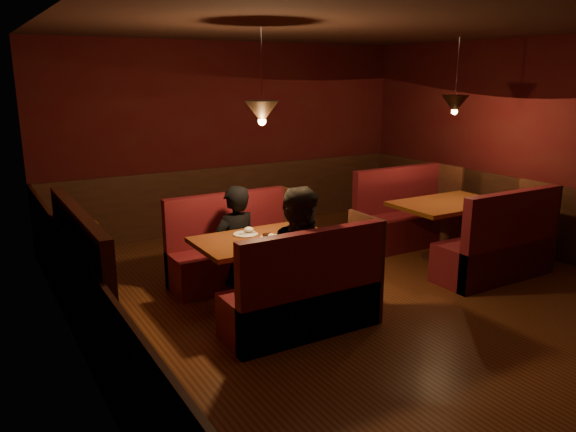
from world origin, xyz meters
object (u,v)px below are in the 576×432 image
main_bench_far (234,255)px  second_bench_far (404,220)px  main_bench_near (307,300)px  diner_b (304,239)px  diner_a (235,224)px  second_table (447,217)px  main_table (265,253)px  second_bench_near (500,251)px

main_bench_far → second_bench_far: (2.79, 0.15, 0.02)m
main_bench_near → diner_b: size_ratio=0.90×
second_bench_far → diner_a: diner_a is taller
second_table → second_bench_far: (0.03, 0.84, -0.23)m
main_table → second_bench_near: (2.81, -0.74, -0.23)m
main_bench_far → diner_a: bearing=-111.5°
second_bench_near → main_bench_near: bearing=-178.7°
main_bench_near → second_table: 2.91m
second_bench_far → second_table: bearing=-92.2°
diner_a → diner_b: 1.14m
main_bench_far → second_table: (2.76, -0.70, 0.25)m
diner_a → diner_b: bearing=90.9°
main_table → second_table: 2.77m
second_bench_far → second_bench_near: same height
second_bench_far → diner_b: 3.11m
second_bench_near → diner_b: size_ratio=0.90×
main_bench_far → second_table: 2.85m
main_bench_near → diner_b: bearing=64.2°
main_table → second_table: main_table is taller
main_table → diner_a: bearing=98.3°
main_bench_near → diner_a: (-0.10, 1.36, 0.45)m
second_table → second_bench_near: (0.03, -0.84, -0.23)m
main_table → main_bench_near: bearing=-88.9°
main_bench_near → second_table: size_ratio=1.10×
diner_b → second_bench_near: bearing=-24.2°
second_table → diner_b: (-2.64, -0.67, 0.28)m
second_bench_far → main_bench_near: bearing=-147.9°
main_bench_near → second_bench_near: 2.79m
main_table → main_bench_near: 0.84m
diner_a → diner_b: (0.21, -1.12, 0.08)m
diner_b → main_table: bearing=82.5°
main_bench_near → second_bench_near: second_bench_near is taller
main_table → second_bench_far: size_ratio=0.91×
main_bench_near → second_table: main_bench_near is taller
main_table → diner_b: (0.13, -0.56, 0.28)m
main_table → main_bench_far: size_ratio=0.91×
second_table → second_bench_near: 0.87m
main_bench_far → diner_a: size_ratio=0.99×
diner_b → second_bench_far: bearing=8.9°
main_bench_near → second_table: (2.76, 0.91, 0.25)m
second_bench_near → diner_b: 2.73m
second_bench_near → main_bench_far: bearing=151.1°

